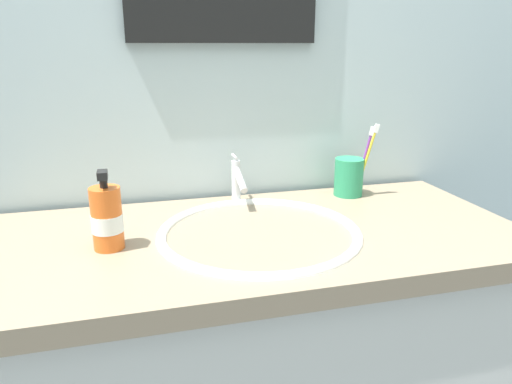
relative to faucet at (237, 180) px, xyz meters
The scene contains 7 objects.
tiled_wall_back 0.31m from the faucet, 97.13° to the left, with size 2.46×0.04×2.40m, color silver.
sink_basin 0.25m from the faucet, 90.00° to the right, with size 0.47×0.47×0.11m.
faucet is the anchor object (origin of this frame).
toothbrush_cup 0.32m from the faucet, ahead, with size 0.08×0.08×0.11m, color #2D9966.
toothbrush_purple 0.36m from the faucet, ahead, with size 0.05×0.03×0.19m.
toothbrush_yellow 0.37m from the faucet, ahead, with size 0.06×0.02×0.20m.
soap_dispenser 0.40m from the faucet, 145.67° to the right, with size 0.07×0.07×0.17m.
Camera 1 is at (-0.26, -0.99, 1.26)m, focal length 33.80 mm.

